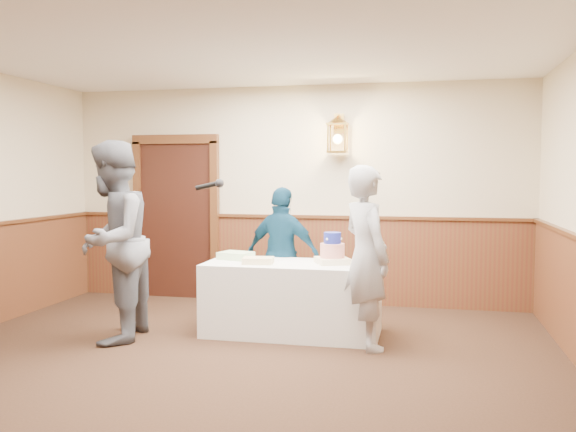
% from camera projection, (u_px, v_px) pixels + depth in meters
% --- Properties ---
extents(ground, '(7.00, 7.00, 0.00)m').
position_uv_depth(ground, '(196.00, 396.00, 4.59)').
color(ground, '#321F13').
rests_on(ground, ground).
extents(room_shell, '(6.02, 7.02, 2.81)m').
position_uv_depth(room_shell, '(209.00, 192.00, 4.93)').
color(room_shell, beige).
rests_on(room_shell, ground).
extents(display_table, '(1.80, 0.80, 0.75)m').
position_uv_depth(display_table, '(292.00, 298.00, 6.34)').
color(display_table, white).
rests_on(display_table, ground).
extents(tiered_cake, '(0.41, 0.41, 0.32)m').
position_uv_depth(tiered_cake, '(332.00, 251.00, 6.24)').
color(tiered_cake, '#FFECC0').
rests_on(tiered_cake, display_table).
extents(sheet_cake_yellow, '(0.33, 0.27, 0.06)m').
position_uv_depth(sheet_cake_yellow, '(258.00, 260.00, 6.26)').
color(sheet_cake_yellow, '#D9C382').
rests_on(sheet_cake_yellow, display_table).
extents(sheet_cake_green, '(0.39, 0.34, 0.08)m').
position_uv_depth(sheet_cake_green, '(236.00, 256.00, 6.58)').
color(sheet_cake_green, '#C0ECA6').
rests_on(sheet_cake_green, display_table).
extents(interviewer, '(1.61, 1.06, 2.00)m').
position_uv_depth(interviewer, '(112.00, 241.00, 6.04)').
color(interviewer, '#5C5E65').
rests_on(interviewer, ground).
extents(baker, '(0.71, 0.77, 1.75)m').
position_uv_depth(baker, '(366.00, 257.00, 5.80)').
color(baker, '#9D9EA3').
rests_on(baker, ground).
extents(assistant_p, '(0.96, 0.59, 1.52)m').
position_uv_depth(assistant_p, '(283.00, 255.00, 6.86)').
color(assistant_p, '#10364F').
rests_on(assistant_p, ground).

